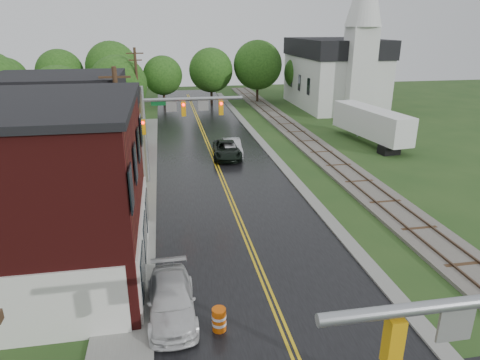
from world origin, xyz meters
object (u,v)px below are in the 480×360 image
object	(u,v)px
pickup_white	(171,300)
semi_trailer	(371,123)
tree_left_c	(61,98)
suv_dark	(227,150)
church	(338,66)
utility_pole_c	(138,89)
sedan_silver	(232,147)
tree_left_e	(120,86)
traffic_signal_far	(173,116)
construction_barrel	(219,320)
utility_pole_b	(121,139)

from	to	relation	value
pickup_white	semi_trailer	size ratio (longest dim) A/B	0.43
tree_left_c	suv_dark	xyz separation A→B (m)	(15.05, -7.57, -3.78)
church	utility_pole_c	distance (m)	28.54
utility_pole_c	sedan_silver	distance (m)	14.49
utility_pole_c	semi_trailer	bearing A→B (deg)	-22.02
tree_left_e	suv_dark	size ratio (longest dim) A/B	1.55
semi_trailer	pickup_white	bearing A→B (deg)	-130.46
semi_trailer	traffic_signal_far	bearing A→B (deg)	-158.36
church	utility_pole_c	xyz separation A→B (m)	(-26.80, -9.74, -1.11)
construction_barrel	utility_pole_b	bearing A→B (deg)	109.08
suv_dark	pickup_white	distance (m)	22.13
tree_left_e	semi_trailer	size ratio (longest dim) A/B	0.75
traffic_signal_far	utility_pole_b	bearing A→B (deg)	-123.68
utility_pole_c	construction_barrel	distance (m)	34.95
tree_left_c	semi_trailer	xyz separation A→B (m)	(29.92, -5.15, -2.42)
tree_left_e	suv_dark	bearing A→B (deg)	-53.48
suv_dark	semi_trailer	world-z (taller)	semi_trailer
tree_left_e	sedan_silver	xyz separation A→B (m)	(10.63, -12.86, -4.09)
pickup_white	semi_trailer	bearing A→B (deg)	48.40
church	suv_dark	world-z (taller)	church
construction_barrel	tree_left_e	bearing A→B (deg)	99.91
pickup_white	semi_trailer	distance (m)	31.39
semi_trailer	sedan_silver	bearing A→B (deg)	-173.16
church	semi_trailer	xyz separation A→B (m)	(-3.93, -18.99, -3.74)
traffic_signal_far	pickup_white	bearing A→B (deg)	-92.90
tree_left_c	construction_barrel	size ratio (longest dim) A/B	7.79
sedan_silver	pickup_white	world-z (taller)	sedan_silver
utility_pole_c	pickup_white	xyz separation A→B (m)	(2.52, -33.11, -4.04)
sedan_silver	tree_left_e	bearing A→B (deg)	131.76
church	utility_pole_c	bearing A→B (deg)	-160.03
traffic_signal_far	tree_left_e	xyz separation A→B (m)	(-5.38, 18.90, -0.16)
traffic_signal_far	utility_pole_b	distance (m)	6.01
traffic_signal_far	utility_pole_c	distance (m)	17.33
sedan_silver	pickup_white	bearing A→B (deg)	-103.11
tree_left_c	tree_left_e	world-z (taller)	tree_left_e
tree_left_e	semi_trailer	distance (m)	27.43
pickup_white	tree_left_e	bearing A→B (deg)	96.29
tree_left_c	tree_left_e	xyz separation A→B (m)	(5.00, 6.00, 0.30)
tree_left_e	semi_trailer	bearing A→B (deg)	-24.11
suv_dark	construction_barrel	xyz separation A→B (m)	(-3.70, -22.76, -0.24)
construction_barrel	utility_pole_c	bearing A→B (deg)	97.12
tree_left_c	pickup_white	xyz separation A→B (m)	(9.56, -29.01, -3.83)
church	traffic_signal_far	bearing A→B (deg)	-131.27
church	tree_left_e	bearing A→B (deg)	-164.80
traffic_signal_far	semi_trailer	xyz separation A→B (m)	(19.54, 7.75, -2.88)
tree_left_c	suv_dark	distance (m)	17.26
semi_trailer	construction_barrel	distance (m)	31.33
utility_pole_c	tree_left_c	xyz separation A→B (m)	(-7.05, -4.10, -0.21)
utility_pole_c	suv_dark	size ratio (longest dim) A/B	1.71
traffic_signal_far	utility_pole_c	xyz separation A→B (m)	(-3.33, 17.00, -0.25)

